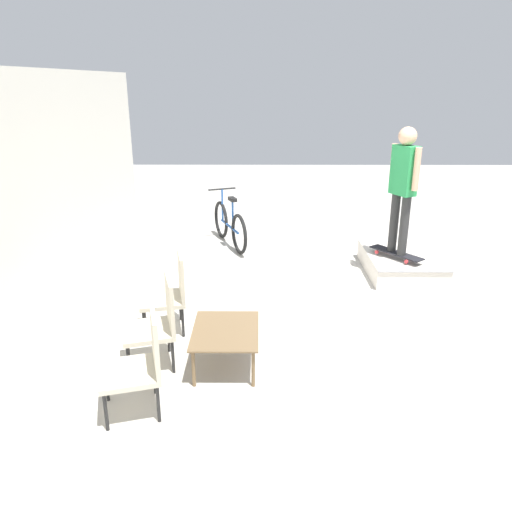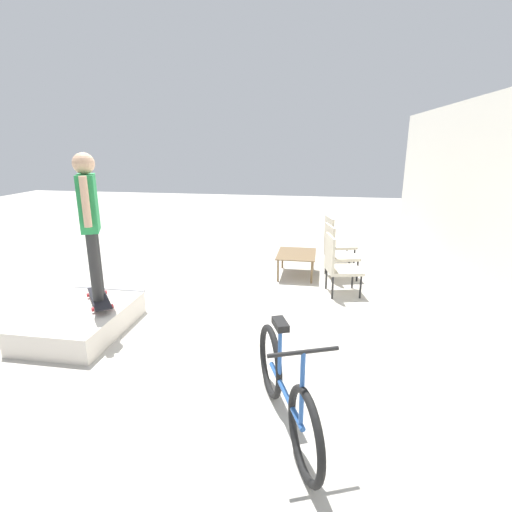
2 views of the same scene
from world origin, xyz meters
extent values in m
plane|color=#B7B2A8|center=(0.00, 0.00, 0.00)|extent=(24.00, 24.00, 0.00)
cube|color=white|center=(0.00, 4.23, 1.50)|extent=(12.00, 0.06, 3.00)
cube|color=silver|center=(1.54, -0.98, 0.15)|extent=(1.48, 1.07, 0.31)
cylinder|color=#B7B7BC|center=(0.80, -0.98, 0.31)|extent=(0.05, 1.07, 0.05)
cube|color=black|center=(1.32, -0.83, 0.39)|extent=(0.82, 0.69, 0.02)
cylinder|color=red|center=(1.46, -0.57, 0.36)|extent=(0.06, 0.06, 0.05)
cylinder|color=red|center=(1.60, -0.75, 0.36)|extent=(0.06, 0.06, 0.05)
cylinder|color=red|center=(1.03, -0.90, 0.36)|extent=(0.06, 0.06, 0.05)
cylinder|color=red|center=(1.17, -1.08, 0.36)|extent=(0.06, 0.06, 0.05)
cylinder|color=#2D2D2D|center=(1.22, -0.88, 0.84)|extent=(0.13, 0.13, 0.88)
cylinder|color=#2D2D2D|center=(1.42, -0.78, 0.84)|extent=(0.13, 0.13, 0.88)
cube|color=#28934C|center=(1.32, -0.83, 1.63)|extent=(0.43, 0.35, 0.70)
cylinder|color=#D8A884|center=(1.10, -0.93, 1.69)|extent=(0.09, 0.09, 0.59)
cylinder|color=#D8A884|center=(1.53, -0.72, 1.69)|extent=(0.09, 0.09, 0.59)
sphere|color=#D8A884|center=(1.32, -0.83, 2.11)|extent=(0.26, 0.26, 0.26)
cube|color=brown|center=(-1.18, 1.58, 0.40)|extent=(0.88, 0.68, 0.02)
cylinder|color=brown|center=(-1.57, 1.29, 0.20)|extent=(0.04, 0.04, 0.39)
cylinder|color=brown|center=(-0.79, 1.29, 0.20)|extent=(0.04, 0.04, 0.39)
cylinder|color=brown|center=(-1.57, 1.87, 0.20)|extent=(0.04, 0.04, 0.39)
cylinder|color=brown|center=(-0.79, 1.87, 0.20)|extent=(0.04, 0.04, 0.39)
cylinder|color=black|center=(-1.80, 2.65, 0.19)|extent=(0.03, 0.03, 0.37)
cylinder|color=black|center=(-2.23, 2.53, 0.19)|extent=(0.03, 0.03, 0.37)
cylinder|color=black|center=(-1.69, 2.23, 0.19)|extent=(0.03, 0.03, 0.37)
cylinder|color=black|center=(-2.11, 2.11, 0.19)|extent=(0.03, 0.03, 0.37)
cube|color=beige|center=(-1.96, 2.38, 0.40)|extent=(0.64, 0.64, 0.05)
cube|color=beige|center=(-1.89, 2.15, 0.69)|extent=(0.51, 0.18, 0.54)
cylinder|color=black|center=(-1.02, 2.65, 0.19)|extent=(0.03, 0.03, 0.37)
cylinder|color=black|center=(-1.45, 2.53, 0.19)|extent=(0.03, 0.03, 0.37)
cylinder|color=black|center=(-0.91, 2.23, 0.19)|extent=(0.03, 0.03, 0.37)
cylinder|color=black|center=(-1.33, 2.11, 0.19)|extent=(0.03, 0.03, 0.37)
cube|color=beige|center=(-1.18, 2.38, 0.40)|extent=(0.64, 0.64, 0.05)
cube|color=beige|center=(-1.11, 2.15, 0.69)|extent=(0.51, 0.18, 0.54)
cylinder|color=black|center=(-0.23, 2.64, 0.19)|extent=(0.03, 0.03, 0.37)
cylinder|color=black|center=(-0.66, 2.55, 0.19)|extent=(0.03, 0.03, 0.37)
cylinder|color=black|center=(-0.13, 2.21, 0.19)|extent=(0.03, 0.03, 0.37)
cylinder|color=black|center=(-0.56, 2.12, 0.19)|extent=(0.03, 0.03, 0.37)
cube|color=beige|center=(-0.40, 2.38, 0.40)|extent=(0.62, 0.62, 0.05)
cube|color=beige|center=(-0.34, 2.15, 0.69)|extent=(0.52, 0.15, 0.54)
torus|color=black|center=(3.36, 1.95, 0.35)|extent=(0.67, 0.32, 0.70)
torus|color=black|center=(2.42, 1.58, 0.35)|extent=(0.67, 0.32, 0.70)
cylinder|color=#2856A3|center=(2.89, 1.76, 0.35)|extent=(0.86, 0.38, 0.04)
cylinder|color=#2856A3|center=(2.72, 1.70, 0.60)|extent=(0.04, 0.04, 0.51)
cube|color=black|center=(2.72, 1.70, 0.89)|extent=(0.24, 0.17, 0.06)
cylinder|color=#2856A3|center=(3.27, 1.91, 0.65)|extent=(0.04, 0.04, 0.61)
cylinder|color=black|center=(3.27, 1.91, 0.96)|extent=(0.22, 0.49, 0.03)
camera|label=1|loc=(-5.77, 1.24, 2.84)|focal=35.00mm
camera|label=2|loc=(5.77, 2.00, 2.37)|focal=28.00mm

